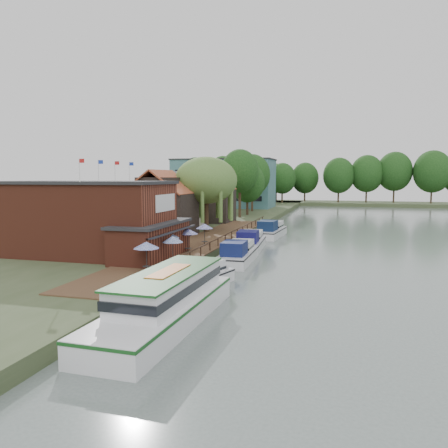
% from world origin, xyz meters
% --- Properties ---
extents(ground, '(260.00, 260.00, 0.00)m').
position_xyz_m(ground, '(0.00, 0.00, 0.00)').
color(ground, '#54615D').
rests_on(ground, ground).
extents(land_bank, '(50.00, 140.00, 1.00)m').
position_xyz_m(land_bank, '(-30.00, 35.00, 0.50)').
color(land_bank, '#384728').
rests_on(land_bank, ground).
extents(quay_deck, '(6.00, 50.00, 0.10)m').
position_xyz_m(quay_deck, '(-8.00, 10.00, 1.05)').
color(quay_deck, '#47301E').
rests_on(quay_deck, land_bank).
extents(quay_rail, '(0.20, 49.00, 1.00)m').
position_xyz_m(quay_rail, '(-5.30, 10.50, 1.50)').
color(quay_rail, black).
rests_on(quay_rail, land_bank).
extents(pub, '(20.00, 11.00, 7.30)m').
position_xyz_m(pub, '(-14.00, -1.00, 4.65)').
color(pub, maroon).
rests_on(pub, land_bank).
extents(hotel_block, '(25.40, 12.40, 12.30)m').
position_xyz_m(hotel_block, '(-22.00, 70.00, 7.15)').
color(hotel_block, '#38666B').
rests_on(hotel_block, land_bank).
extents(cottage_a, '(8.60, 7.60, 8.50)m').
position_xyz_m(cottage_a, '(-15.00, 14.00, 5.25)').
color(cottage_a, black).
rests_on(cottage_a, land_bank).
extents(cottage_b, '(9.60, 8.60, 8.50)m').
position_xyz_m(cottage_b, '(-18.00, 24.00, 5.25)').
color(cottage_b, beige).
rests_on(cottage_b, land_bank).
extents(cottage_c, '(7.60, 7.60, 8.50)m').
position_xyz_m(cottage_c, '(-14.00, 33.00, 5.25)').
color(cottage_c, black).
rests_on(cottage_c, land_bank).
extents(willow, '(8.60, 8.60, 10.43)m').
position_xyz_m(willow, '(-10.50, 19.00, 6.21)').
color(willow, '#476B2D').
rests_on(willow, land_bank).
extents(umbrella_0, '(2.14, 2.14, 2.38)m').
position_xyz_m(umbrella_0, '(-7.30, -6.73, 2.29)').
color(umbrella_0, '#1C319B').
rests_on(umbrella_0, quay_deck).
extents(umbrella_1, '(1.94, 1.94, 2.38)m').
position_xyz_m(umbrella_1, '(-6.54, -3.05, 2.29)').
color(umbrella_1, navy).
rests_on(umbrella_1, quay_deck).
extents(umbrella_2, '(2.00, 2.00, 2.38)m').
position_xyz_m(umbrella_2, '(-7.83, -0.68, 2.29)').
color(umbrella_2, navy).
rests_on(umbrella_2, quay_deck).
extents(umbrella_3, '(2.09, 2.09, 2.38)m').
position_xyz_m(umbrella_3, '(-7.19, 2.65, 2.29)').
color(umbrella_3, navy).
rests_on(umbrella_3, quay_deck).
extents(umbrella_4, '(1.98, 1.98, 2.38)m').
position_xyz_m(umbrella_4, '(-7.03, 7.54, 2.29)').
color(umbrella_4, navy).
rests_on(umbrella_4, quay_deck).
extents(cruiser_0, '(5.52, 10.08, 2.32)m').
position_xyz_m(cruiser_0, '(-3.16, -7.21, 1.16)').
color(cruiser_0, silver).
rests_on(cruiser_0, ground).
extents(cruiser_1, '(3.57, 10.02, 2.40)m').
position_xyz_m(cruiser_1, '(-2.36, 4.15, 1.20)').
color(cruiser_1, silver).
rests_on(cruiser_1, ground).
extents(cruiser_2, '(4.00, 10.34, 2.47)m').
position_xyz_m(cruiser_2, '(-2.83, 12.29, 1.23)').
color(cruiser_2, silver).
rests_on(cruiser_2, ground).
extents(cruiser_3, '(4.02, 10.64, 2.55)m').
position_xyz_m(cruiser_3, '(-2.25, 23.92, 1.28)').
color(cruiser_3, silver).
rests_on(cruiser_3, ground).
extents(tour_boat, '(4.40, 14.42, 3.13)m').
position_xyz_m(tour_boat, '(-2.06, -15.40, 1.56)').
color(tour_boat, silver).
rests_on(tour_boat, ground).
extents(swan, '(0.44, 0.44, 0.44)m').
position_xyz_m(swan, '(-3.91, -10.83, 0.22)').
color(swan, white).
rests_on(swan, ground).
extents(bank_tree_0, '(7.14, 7.14, 12.90)m').
position_xyz_m(bank_tree_0, '(-11.26, 42.38, 7.45)').
color(bank_tree_0, '#143811').
rests_on(bank_tree_0, land_bank).
extents(bank_tree_1, '(7.05, 7.05, 10.61)m').
position_xyz_m(bank_tree_1, '(-11.09, 48.31, 6.31)').
color(bank_tree_1, '#143811').
rests_on(bank_tree_1, land_bank).
extents(bank_tree_2, '(8.06, 8.06, 12.79)m').
position_xyz_m(bank_tree_2, '(-12.12, 58.11, 7.40)').
color(bank_tree_2, '#143811').
rests_on(bank_tree_2, land_bank).
extents(bank_tree_3, '(7.24, 7.24, 11.54)m').
position_xyz_m(bank_tree_3, '(-14.83, 78.46, 6.77)').
color(bank_tree_3, '#143811').
rests_on(bank_tree_3, land_bank).
extents(bank_tree_4, '(7.89, 7.89, 14.23)m').
position_xyz_m(bank_tree_4, '(-18.39, 85.58, 8.11)').
color(bank_tree_4, '#143811').
rests_on(bank_tree_4, land_bank).
extents(bank_tree_5, '(8.08, 8.08, 11.92)m').
position_xyz_m(bank_tree_5, '(-10.20, 93.20, 6.96)').
color(bank_tree_5, '#143811').
rests_on(bank_tree_5, land_bank).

